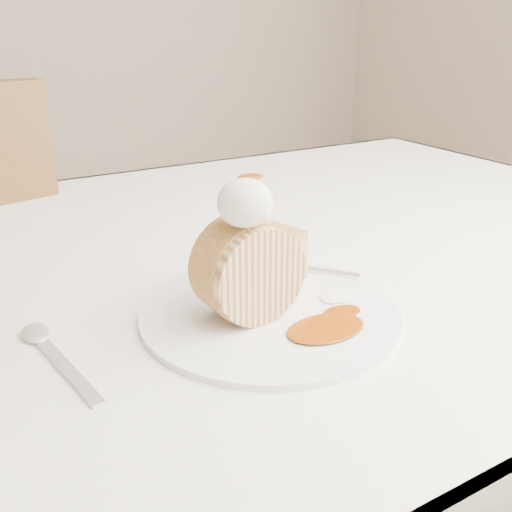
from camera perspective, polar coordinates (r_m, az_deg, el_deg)
table at (r=0.78m, az=-2.36°, el=-5.02°), size 1.40×0.90×0.75m
plate at (r=0.57m, az=1.39°, el=-5.60°), size 0.32×0.32×0.01m
roulade_slice at (r=0.53m, az=-0.74°, el=-1.39°), size 0.10×0.06×0.10m
cake_chunk at (r=0.62m, az=1.65°, el=-0.32°), size 0.07×0.07×0.05m
whipped_cream at (r=0.50m, az=-1.13°, el=5.34°), size 0.05×0.05×0.04m
caramel_drizzle at (r=0.51m, az=-0.55°, el=8.49°), size 0.02×0.02×0.01m
caramel_pool at (r=0.53m, az=6.99°, el=-7.16°), size 0.09×0.07×0.00m
fork at (r=0.65m, az=5.63°, el=-1.39°), size 0.11×0.13×0.00m
spoon at (r=0.51m, az=-18.22°, el=-10.86°), size 0.04×0.15×0.00m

